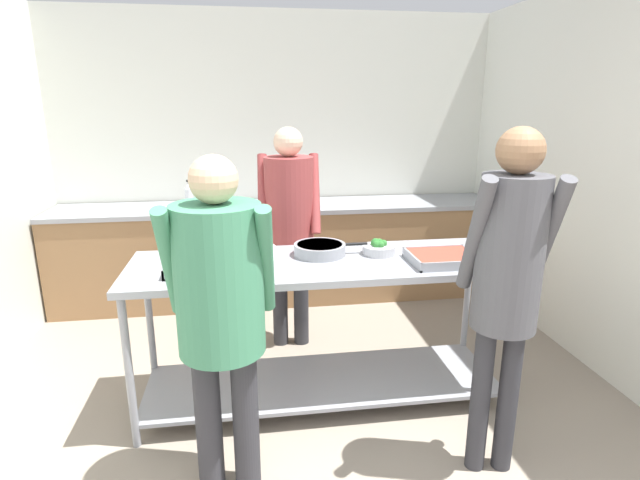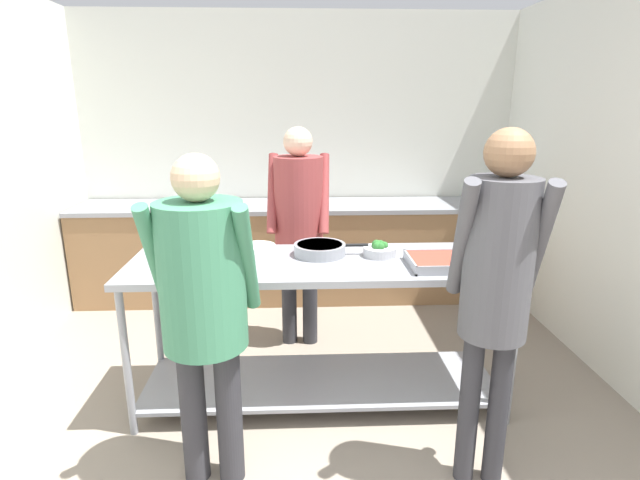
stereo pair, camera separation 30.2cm
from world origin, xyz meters
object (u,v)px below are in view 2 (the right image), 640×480
(broccoli_bowl, at_px, (380,250))
(water_bottle, at_px, (210,192))
(serving_tray_vegetables, at_px, (198,262))
(guest_serving_right, at_px, (204,293))
(sauce_pan, at_px, (320,249))
(guest_serving_left, at_px, (497,274))
(plate_stack, at_px, (258,251))
(serving_tray_roast, at_px, (443,262))
(cook_behind_counter, at_px, (299,215))

(broccoli_bowl, relative_size, water_bottle, 0.83)
(serving_tray_vegetables, bearing_deg, guest_serving_right, -76.63)
(sauce_pan, distance_m, guest_serving_right, 0.97)
(guest_serving_left, bearing_deg, broccoli_bowl, 115.58)
(serving_tray_vegetables, relative_size, guest_serving_left, 0.21)
(plate_stack, height_order, water_bottle, water_bottle)
(broccoli_bowl, bearing_deg, serving_tray_vegetables, -171.58)
(broccoli_bowl, xyz_separation_m, guest_serving_left, (0.39, -0.82, 0.13))
(broccoli_bowl, relative_size, serving_tray_roast, 0.52)
(water_bottle, bearing_deg, plate_stack, -71.27)
(guest_serving_right, height_order, cook_behind_counter, cook_behind_counter)
(serving_tray_vegetables, relative_size, water_bottle, 1.50)
(guest_serving_left, xyz_separation_m, guest_serving_right, (-1.32, 0.07, -0.10))
(guest_serving_left, xyz_separation_m, cook_behind_counter, (-0.88, 1.53, -0.06))
(guest_serving_left, relative_size, cook_behind_counter, 1.04)
(water_bottle, bearing_deg, broccoli_bowl, -52.61)
(serving_tray_vegetables, xyz_separation_m, broccoli_bowl, (1.07, 0.16, 0.01))
(broccoli_bowl, bearing_deg, guest_serving_left, -64.42)
(sauce_pan, distance_m, water_bottle, 1.94)
(broccoli_bowl, bearing_deg, serving_tray_roast, -33.06)
(broccoli_bowl, xyz_separation_m, serving_tray_roast, (0.33, -0.21, -0.01))
(plate_stack, distance_m, water_bottle, 1.80)
(plate_stack, bearing_deg, cook_behind_counter, 70.06)
(plate_stack, relative_size, serving_tray_roast, 0.58)
(sauce_pan, height_order, broccoli_bowl, broccoli_bowl)
(serving_tray_roast, bearing_deg, water_bottle, 130.37)
(serving_tray_vegetables, bearing_deg, guest_serving_left, -24.44)
(serving_tray_vegetables, distance_m, water_bottle, 1.90)
(sauce_pan, xyz_separation_m, guest_serving_right, (-0.57, -0.79, 0.03))
(water_bottle, bearing_deg, guest_serving_right, -81.09)
(broccoli_bowl, height_order, guest_serving_right, guest_serving_right)
(sauce_pan, bearing_deg, serving_tray_roast, -19.88)
(guest_serving_right, bearing_deg, plate_stack, 76.28)
(sauce_pan, xyz_separation_m, broccoli_bowl, (0.36, -0.04, -0.00))
(plate_stack, xyz_separation_m, sauce_pan, (0.38, 0.01, 0.00))
(serving_tray_vegetables, xyz_separation_m, water_bottle, (-0.25, 1.88, 0.07))
(guest_serving_right, xyz_separation_m, cook_behind_counter, (0.44, 1.46, 0.03))
(cook_behind_counter, distance_m, water_bottle, 1.31)
(serving_tray_vegetables, height_order, sauce_pan, sauce_pan)
(cook_behind_counter, bearing_deg, serving_tray_vegetables, -123.78)
(plate_stack, height_order, broccoli_bowl, broccoli_bowl)
(sauce_pan, bearing_deg, cook_behind_counter, 100.88)
(sauce_pan, relative_size, guest_serving_right, 0.28)
(guest_serving_left, height_order, water_bottle, guest_serving_left)
(sauce_pan, bearing_deg, serving_tray_vegetables, -164.69)
(guest_serving_right, bearing_deg, sauce_pan, 54.28)
(serving_tray_vegetables, distance_m, guest_serving_left, 1.61)
(sauce_pan, height_order, serving_tray_roast, sauce_pan)
(cook_behind_counter, bearing_deg, water_bottle, 129.09)
(sauce_pan, distance_m, cook_behind_counter, 0.69)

